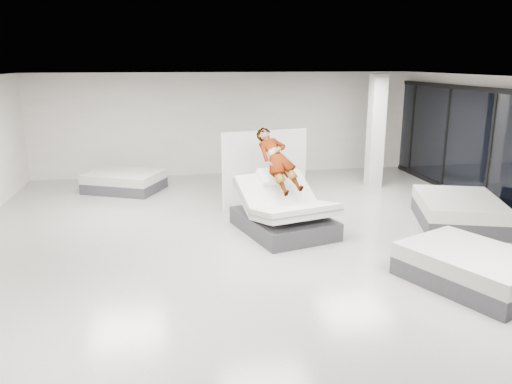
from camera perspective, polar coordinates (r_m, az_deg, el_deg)
room at (r=9.13m, az=1.47°, el=2.51°), size 14.00×14.04×3.20m
hero_bed at (r=10.58m, az=3.19°, el=-2.50°), size 2.11×2.48×1.27m
person at (r=10.62m, az=2.45°, el=2.56°), size 1.00×1.60×1.56m
remote at (r=10.48m, az=4.40°, el=1.15°), size 0.09×0.15×0.08m
divider_panel at (r=12.11m, az=1.00°, el=2.50°), size 2.11×0.42×1.93m
flat_bed_right_far at (r=11.98m, az=22.11°, el=-2.01°), size 2.28×2.63×0.61m
flat_bed_right_near at (r=8.91m, az=23.49°, el=-7.93°), size 2.27×2.53×0.57m
flat_bed_left_far at (r=14.44m, az=-14.79°, el=1.18°), size 2.38×2.14×0.54m
column at (r=14.58m, az=13.53°, el=6.72°), size 0.40×0.40×3.20m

